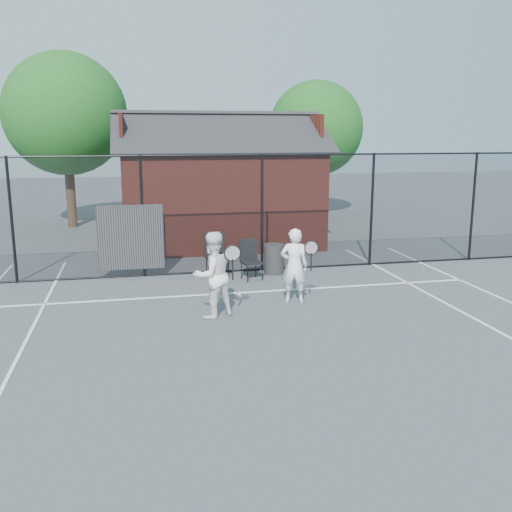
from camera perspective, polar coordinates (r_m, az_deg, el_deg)
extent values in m
plane|color=#404549|center=(9.98, 1.36, -8.31)|extent=(80.00, 80.00, 0.00)
cube|color=silver|center=(12.77, -1.80, -3.69)|extent=(11.00, 0.06, 0.01)
cube|color=silver|center=(12.63, -1.68, -3.87)|extent=(0.06, 0.30, 0.01)
cylinder|color=black|center=(14.50, -23.24, 3.27)|extent=(0.07, 0.07, 3.00)
cylinder|color=black|center=(14.23, -11.29, 3.87)|extent=(0.07, 0.07, 3.00)
cylinder|color=black|center=(14.58, 0.60, 4.30)|extent=(0.07, 0.07, 3.00)
cylinder|color=black|center=(15.52, 11.50, 4.53)|extent=(0.07, 0.07, 3.00)
cylinder|color=black|center=(16.95, 20.86, 4.60)|extent=(0.07, 0.07, 3.00)
cylinder|color=black|center=(14.27, -3.37, 10.04)|extent=(22.00, 0.04, 0.04)
cylinder|color=black|center=(14.67, -3.22, -1.52)|extent=(22.00, 0.04, 0.04)
cube|color=black|center=(14.40, -3.29, 4.18)|extent=(22.00, 3.00, 0.01)
cube|color=black|center=(14.28, -12.41, 1.82)|extent=(1.60, 0.04, 1.60)
cube|color=maroon|center=(18.40, -3.71, 5.90)|extent=(6.00, 4.00, 3.00)
cube|color=black|center=(17.30, -3.29, 12.26)|extent=(6.50, 2.36, 1.32)
cube|color=black|center=(19.28, -4.25, 12.22)|extent=(6.50, 2.36, 1.32)
cube|color=maroon|center=(18.09, -13.28, 11.95)|extent=(0.10, 2.80, 1.06)
cube|color=maroon|center=(18.95, 5.26, 12.21)|extent=(0.10, 2.80, 1.06)
cylinder|color=#322014|center=(22.81, -18.03, 5.93)|extent=(0.36, 0.36, 2.52)
sphere|color=#164614|center=(22.72, -18.52, 13.31)|extent=(4.48, 4.48, 4.48)
cylinder|color=#322014|center=(24.93, 5.88, 6.60)|extent=(0.36, 0.36, 2.23)
sphere|color=#164614|center=(24.82, 6.02, 12.59)|extent=(3.97, 3.97, 3.97)
imported|color=white|center=(11.92, 3.85, -0.97)|extent=(0.66, 0.53, 1.58)
torus|color=black|center=(11.61, 5.56, 0.82)|extent=(0.31, 0.03, 0.31)
cylinder|color=black|center=(11.67, 5.53, -0.60)|extent=(0.03, 0.03, 0.38)
imported|color=white|center=(10.94, -4.38, -1.90)|extent=(1.01, 0.92, 1.68)
torus|color=black|center=(10.56, -2.37, 0.29)|extent=(0.33, 0.03, 0.33)
cylinder|color=black|center=(10.63, -2.35, -1.36)|extent=(0.03, 0.03, 0.40)
cube|color=black|center=(14.10, -3.89, 0.00)|extent=(0.60, 0.62, 1.06)
cube|color=black|center=(13.80, -0.43, -0.45)|extent=(0.55, 0.56, 0.96)
cylinder|color=black|center=(14.45, 1.81, -0.30)|extent=(0.53, 0.53, 0.76)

